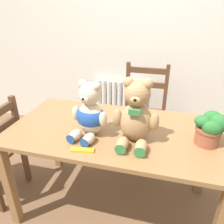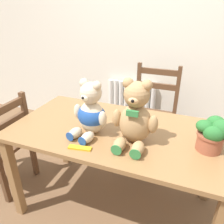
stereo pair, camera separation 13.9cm
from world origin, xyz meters
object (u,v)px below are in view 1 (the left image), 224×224
teddy_bear_left (90,114)px  teddy_bear_right (136,116)px  chocolate_bar (82,150)px  potted_plant (211,128)px  wooden_chair_behind (143,113)px

teddy_bear_left → teddy_bear_right: (0.30, -0.01, 0.03)m
teddy_bear_left → chocolate_bar: size_ratio=2.60×
teddy_bear_right → potted_plant: (0.45, 0.08, -0.06)m
teddy_bear_left → teddy_bear_right: teddy_bear_right is taller
wooden_chair_behind → teddy_bear_right: bearing=93.0°
chocolate_bar → potted_plant: bearing=20.5°
teddy_bear_left → chocolate_bar: teddy_bear_left is taller
chocolate_bar → wooden_chair_behind: bearing=78.4°
wooden_chair_behind → teddy_bear_left: 1.06m
wooden_chair_behind → chocolate_bar: size_ratio=6.89×
chocolate_bar → teddy_bear_right: bearing=34.3°
teddy_bear_right → potted_plant: size_ratio=1.95×
teddy_bear_left → potted_plant: (0.76, 0.08, -0.04)m
teddy_bear_left → potted_plant: size_ratio=1.75×
teddy_bear_right → wooden_chair_behind: bearing=-87.1°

